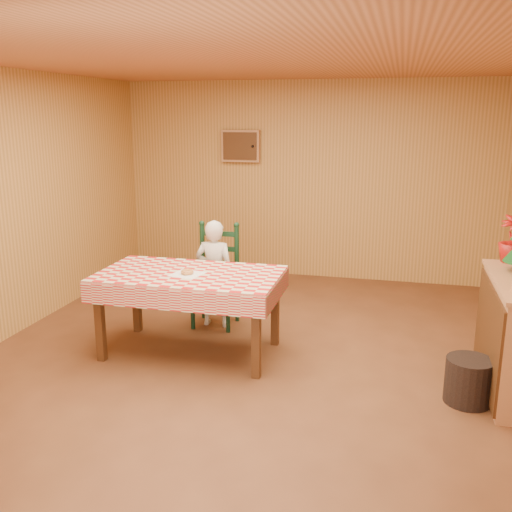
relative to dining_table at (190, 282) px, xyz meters
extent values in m
plane|color=brown|center=(0.61, -0.14, -0.69)|extent=(6.00, 6.00, 0.00)
cube|color=#BC8844|center=(0.61, 2.86, 0.61)|extent=(5.00, 0.10, 2.60)
cube|color=#BE7646|center=(0.61, -0.14, 1.91)|extent=(5.00, 6.00, 0.10)
cube|color=tan|center=(-0.29, 2.80, 1.06)|extent=(0.52, 0.08, 0.42)
cube|color=#4B2A14|center=(-0.29, 2.75, 1.06)|extent=(0.46, 0.02, 0.36)
sphere|color=black|center=(-0.11, 2.74, 1.06)|extent=(0.04, 0.04, 0.04)
cube|color=#4B2A14|center=(0.00, 0.00, 0.03)|extent=(1.60, 0.90, 0.06)
cube|color=#4B2A14|center=(-0.72, -0.37, -0.34)|extent=(0.07, 0.07, 0.69)
cube|color=#4B2A14|center=(0.72, -0.37, -0.34)|extent=(0.07, 0.07, 0.69)
cube|color=#4B2A14|center=(-0.72, 0.37, -0.34)|extent=(0.07, 0.07, 0.69)
cube|color=#4B2A14|center=(0.72, 0.37, -0.34)|extent=(0.07, 0.07, 0.69)
cube|color=red|center=(0.00, 0.00, 0.07)|extent=(1.64, 0.94, 0.02)
cube|color=red|center=(0.00, -0.47, -0.03)|extent=(1.64, 0.02, 0.18)
cube|color=red|center=(0.00, 0.47, -0.03)|extent=(1.64, 0.02, 0.18)
cube|color=#2E5225|center=(-0.82, 0.00, -0.03)|extent=(0.02, 0.94, 0.18)
cube|color=#2E5225|center=(0.82, 0.00, -0.03)|extent=(0.02, 0.94, 0.18)
cube|color=black|center=(0.00, 0.73, -0.26)|extent=(0.44, 0.40, 0.04)
cylinder|color=black|center=(-0.19, 0.56, -0.48)|extent=(0.04, 0.04, 0.41)
cylinder|color=black|center=(0.19, 0.56, -0.48)|extent=(0.04, 0.04, 0.41)
cylinder|color=black|center=(-0.19, 0.90, -0.48)|extent=(0.04, 0.04, 0.41)
cylinder|color=black|center=(0.19, 0.90, -0.48)|extent=(0.04, 0.04, 0.41)
cylinder|color=black|center=(-0.19, 0.90, 0.06)|extent=(0.05, 0.05, 0.60)
sphere|color=black|center=(-0.19, 0.90, 0.36)|extent=(0.06, 0.06, 0.06)
cylinder|color=black|center=(0.19, 0.90, 0.06)|extent=(0.05, 0.05, 0.60)
sphere|color=black|center=(0.19, 0.90, 0.36)|extent=(0.06, 0.06, 0.06)
cube|color=black|center=(0.00, 0.90, -0.06)|extent=(0.38, 0.03, 0.05)
cube|color=black|center=(0.00, 0.90, 0.10)|extent=(0.38, 0.03, 0.05)
cube|color=black|center=(0.00, 0.90, 0.26)|extent=(0.38, 0.03, 0.05)
imported|color=silver|center=(0.00, 0.73, -0.13)|extent=(0.41, 0.27, 1.12)
cube|color=white|center=(0.00, -0.05, 0.08)|extent=(0.31, 0.31, 0.00)
torus|color=#CB8849|center=(0.00, -0.05, 0.11)|extent=(0.14, 0.14, 0.04)
cube|color=#4B2A14|center=(2.56, -0.10, -0.24)|extent=(0.02, 1.20, 0.80)
cylinder|color=black|center=(2.41, -0.38, -0.51)|extent=(0.41, 0.41, 0.36)
camera|label=1|loc=(1.80, -4.67, 1.48)|focal=40.00mm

